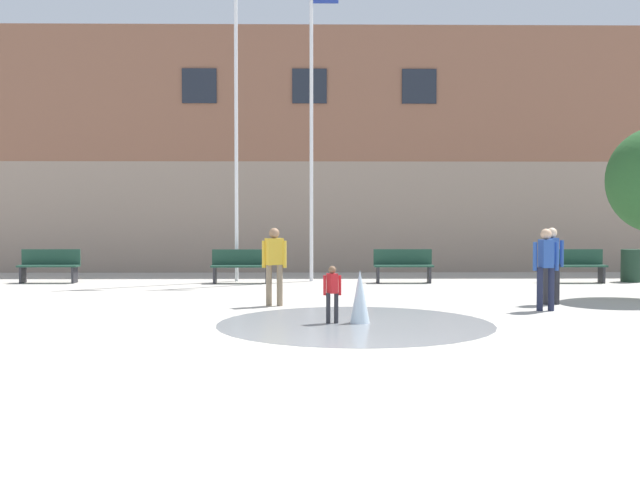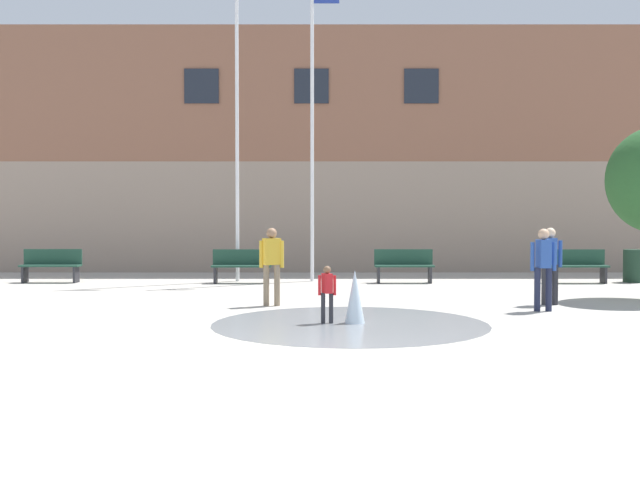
{
  "view_description": "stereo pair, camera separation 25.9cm",
  "coord_description": "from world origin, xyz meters",
  "px_view_note": "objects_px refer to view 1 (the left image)",
  "views": [
    {
      "loc": [
        0.01,
        -8.94,
        1.86
      ],
      "look_at": [
        0.23,
        7.5,
        1.3
      ],
      "focal_mm": 42.0,
      "sensor_mm": 36.0,
      "label": 1
    },
    {
      "loc": [
        0.27,
        -8.94,
        1.86
      ],
      "look_at": [
        0.23,
        7.5,
        1.3
      ],
      "focal_mm": 42.0,
      "sensor_mm": 36.0,
      "label": 2
    }
  ],
  "objects_px": {
    "adult_near_bench": "(274,260)",
    "child_in_fountain": "(332,290)",
    "park_bench_far_left": "(49,265)",
    "park_bench_under_left_flagpole": "(241,265)",
    "trash_can": "(631,266)",
    "adult_watching": "(546,263)",
    "flagpole_right": "(312,119)",
    "park_bench_near_trashcan": "(575,265)",
    "park_bench_under_right_flagpole": "(403,265)",
    "adult_in_red": "(552,259)",
    "flagpole_left": "(237,113)"
  },
  "relations": [
    {
      "from": "adult_in_red",
      "to": "trash_can",
      "type": "relative_size",
      "value": 1.77
    },
    {
      "from": "adult_watching",
      "to": "adult_in_red",
      "type": "xyz_separation_m",
      "value": [
        0.44,
        1.02,
        0.0
      ]
    },
    {
      "from": "park_bench_near_trashcan",
      "to": "flagpole_left",
      "type": "xyz_separation_m",
      "value": [
        -9.25,
        0.59,
        4.2
      ]
    },
    {
      "from": "park_bench_near_trashcan",
      "to": "child_in_fountain",
      "type": "relative_size",
      "value": 1.62
    },
    {
      "from": "flagpole_right",
      "to": "trash_can",
      "type": "bearing_deg",
      "value": -2.29
    },
    {
      "from": "adult_watching",
      "to": "child_in_fountain",
      "type": "xyz_separation_m",
      "value": [
        -4.17,
        -1.61,
        -0.35
      ]
    },
    {
      "from": "park_bench_under_left_flagpole",
      "to": "adult_near_bench",
      "type": "xyz_separation_m",
      "value": [
        1.14,
        -5.07,
        0.45
      ]
    },
    {
      "from": "child_in_fountain",
      "to": "flagpole_left",
      "type": "relative_size",
      "value": 0.11
    },
    {
      "from": "park_bench_far_left",
      "to": "flagpole_right",
      "type": "height_order",
      "value": "flagpole_right"
    },
    {
      "from": "park_bench_under_left_flagpole",
      "to": "park_bench_near_trashcan",
      "type": "bearing_deg",
      "value": -0.02
    },
    {
      "from": "park_bench_far_left",
      "to": "adult_near_bench",
      "type": "bearing_deg",
      "value": -39.39
    },
    {
      "from": "child_in_fountain",
      "to": "flagpole_left",
      "type": "bearing_deg",
      "value": -7.52
    },
    {
      "from": "adult_in_red",
      "to": "child_in_fountain",
      "type": "bearing_deg",
      "value": -59.85
    },
    {
      "from": "adult_watching",
      "to": "adult_near_bench",
      "type": "xyz_separation_m",
      "value": [
        -5.27,
        0.85,
        0.0
      ]
    },
    {
      "from": "adult_watching",
      "to": "trash_can",
      "type": "bearing_deg",
      "value": 142.14
    },
    {
      "from": "adult_in_red",
      "to": "trash_can",
      "type": "bearing_deg",
      "value": 143.39
    },
    {
      "from": "park_bench_under_right_flagpole",
      "to": "adult_watching",
      "type": "xyz_separation_m",
      "value": [
        2.0,
        -5.98,
        0.45
      ]
    },
    {
      "from": "park_bench_far_left",
      "to": "trash_can",
      "type": "height_order",
      "value": "park_bench_far_left"
    },
    {
      "from": "park_bench_under_left_flagpole",
      "to": "adult_near_bench",
      "type": "relative_size",
      "value": 1.01
    },
    {
      "from": "adult_watching",
      "to": "park_bench_near_trashcan",
      "type": "bearing_deg",
      "value": 152.86
    },
    {
      "from": "park_bench_far_left",
      "to": "park_bench_near_trashcan",
      "type": "distance_m",
      "value": 14.33
    },
    {
      "from": "park_bench_under_right_flagpole",
      "to": "adult_watching",
      "type": "distance_m",
      "value": 6.32
    },
    {
      "from": "park_bench_under_right_flagpole",
      "to": "adult_in_red",
      "type": "height_order",
      "value": "adult_in_red"
    },
    {
      "from": "park_bench_near_trashcan",
      "to": "flagpole_right",
      "type": "height_order",
      "value": "flagpole_right"
    },
    {
      "from": "park_bench_far_left",
      "to": "park_bench_under_left_flagpole",
      "type": "bearing_deg",
      "value": -1.8
    },
    {
      "from": "adult_near_bench",
      "to": "child_in_fountain",
      "type": "relative_size",
      "value": 1.61
    },
    {
      "from": "flagpole_left",
      "to": "park_bench_far_left",
      "type": "bearing_deg",
      "value": -175.27
    },
    {
      "from": "child_in_fountain",
      "to": "trash_can",
      "type": "xyz_separation_m",
      "value": [
        8.5,
        7.76,
        -0.13
      ]
    },
    {
      "from": "adult_near_bench",
      "to": "park_bench_under_left_flagpole",
      "type": "bearing_deg",
      "value": -104.47
    },
    {
      "from": "adult_watching",
      "to": "trash_can",
      "type": "height_order",
      "value": "adult_watching"
    },
    {
      "from": "park_bench_under_right_flagpole",
      "to": "adult_near_bench",
      "type": "relative_size",
      "value": 1.01
    },
    {
      "from": "park_bench_under_right_flagpole",
      "to": "adult_in_red",
      "type": "distance_m",
      "value": 5.55
    },
    {
      "from": "park_bench_far_left",
      "to": "park_bench_under_left_flagpole",
      "type": "relative_size",
      "value": 1.0
    },
    {
      "from": "park_bench_far_left",
      "to": "adult_in_red",
      "type": "xyz_separation_m",
      "value": [
        12.09,
        -5.07,
        0.45
      ]
    },
    {
      "from": "park_bench_under_left_flagpole",
      "to": "adult_in_red",
      "type": "distance_m",
      "value": 8.45
    },
    {
      "from": "park_bench_near_trashcan",
      "to": "flagpole_left",
      "type": "height_order",
      "value": "flagpole_left"
    },
    {
      "from": "park_bench_under_left_flagpole",
      "to": "trash_can",
      "type": "bearing_deg",
      "value": 1.24
    },
    {
      "from": "park_bench_far_left",
      "to": "trash_can",
      "type": "relative_size",
      "value": 1.78
    },
    {
      "from": "park_bench_under_left_flagpole",
      "to": "trash_can",
      "type": "height_order",
      "value": "park_bench_under_left_flagpole"
    },
    {
      "from": "park_bench_under_right_flagpole",
      "to": "park_bench_near_trashcan",
      "type": "distance_m",
      "value": 4.69
    },
    {
      "from": "park_bench_under_right_flagpole",
      "to": "flagpole_right",
      "type": "height_order",
      "value": "flagpole_right"
    },
    {
      "from": "park_bench_far_left",
      "to": "park_bench_under_right_flagpole",
      "type": "relative_size",
      "value": 1.0
    },
    {
      "from": "park_bench_under_left_flagpole",
      "to": "trash_can",
      "type": "distance_m",
      "value": 10.75
    },
    {
      "from": "park_bench_near_trashcan",
      "to": "park_bench_far_left",
      "type": "bearing_deg",
      "value": 179.33
    },
    {
      "from": "trash_can",
      "to": "adult_watching",
      "type": "bearing_deg",
      "value": -125.13
    },
    {
      "from": "park_bench_far_left",
      "to": "park_bench_near_trashcan",
      "type": "bearing_deg",
      "value": -0.67
    },
    {
      "from": "adult_watching",
      "to": "flagpole_right",
      "type": "xyz_separation_m",
      "value": [
        -4.48,
        6.51,
        3.59
      ]
    },
    {
      "from": "adult_near_bench",
      "to": "child_in_fountain",
      "type": "bearing_deg",
      "value": 87.03
    },
    {
      "from": "park_bench_far_left",
      "to": "flagpole_left",
      "type": "distance_m",
      "value": 6.61
    },
    {
      "from": "adult_in_red",
      "to": "adult_watching",
      "type": "bearing_deg",
      "value": -23.03
    }
  ]
}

